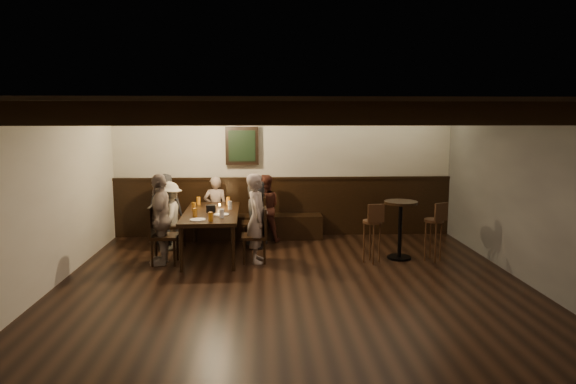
{
  "coord_description": "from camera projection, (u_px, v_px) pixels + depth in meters",
  "views": [
    {
      "loc": [
        -0.41,
        -6.34,
        2.29
      ],
      "look_at": [
        -0.03,
        1.3,
        1.17
      ],
      "focal_mm": 32.0,
      "sensor_mm": 36.0,
      "label": 1
    }
  ],
  "objects": [
    {
      "name": "candle",
      "position": [
        220.0,
        207.0,
        8.77
      ],
      "size": [
        0.05,
        0.05,
        0.05
      ],
      "primitive_type": "cylinder",
      "color": "beige",
      "rests_on": "dining_table"
    },
    {
      "name": "chair_right_near",
      "position": [
        255.0,
        232.0,
        9.03
      ],
      "size": [
        0.43,
        0.43,
        0.92
      ],
      "rotation": [
        0.0,
        0.0,
        1.59
      ],
      "color": "black",
      "rests_on": "floor"
    },
    {
      "name": "plate_near",
      "position": [
        198.0,
        220.0,
        7.77
      ],
      "size": [
        0.24,
        0.24,
        0.01
      ],
      "primitive_type": "cylinder",
      "color": "white",
      "rests_on": "dining_table"
    },
    {
      "name": "chair_left_near",
      "position": [
        172.0,
        234.0,
        8.93
      ],
      "size": [
        0.41,
        0.41,
        0.87
      ],
      "rotation": [
        0.0,
        0.0,
        -1.55
      ],
      "color": "black",
      "rests_on": "floor"
    },
    {
      "name": "bar_stool_left",
      "position": [
        372.0,
        240.0,
        8.09
      ],
      "size": [
        0.31,
        0.33,
        0.96
      ],
      "rotation": [
        0.0,
        0.0,
        0.17
      ],
      "color": "#321E10",
      "rests_on": "floor"
    },
    {
      "name": "pint_b",
      "position": [
        228.0,
        201.0,
        9.12
      ],
      "size": [
        0.07,
        0.07,
        0.14
      ],
      "primitive_type": "cylinder",
      "color": "#BF7219",
      "rests_on": "dining_table"
    },
    {
      "name": "condiment_caddy",
      "position": [
        211.0,
        209.0,
        8.41
      ],
      "size": [
        0.15,
        0.1,
        0.12
      ],
      "primitive_type": "cube",
      "color": "black",
      "rests_on": "dining_table"
    },
    {
      "name": "person_left_far",
      "position": [
        161.0,
        219.0,
        7.98
      ],
      "size": [
        0.37,
        0.85,
        1.43
      ],
      "primitive_type": "imported",
      "rotation": [
        0.0,
        0.0,
        -1.55
      ],
      "color": "gray",
      "rests_on": "floor"
    },
    {
      "name": "pint_a",
      "position": [
        198.0,
        201.0,
        9.13
      ],
      "size": [
        0.07,
        0.07,
        0.14
      ],
      "primitive_type": "cylinder",
      "color": "#BF7219",
      "rests_on": "dining_table"
    },
    {
      "name": "bar_stool_right",
      "position": [
        433.0,
        239.0,
        8.19
      ],
      "size": [
        0.34,
        0.35,
        0.96
      ],
      "rotation": [
        0.0,
        0.0,
        0.48
      ],
      "color": "#321E10",
      "rests_on": "floor"
    },
    {
      "name": "pint_c",
      "position": [
        194.0,
        207.0,
        8.54
      ],
      "size": [
        0.07,
        0.07,
        0.14
      ],
      "primitive_type": "cylinder",
      "color": "#BF7219",
      "rests_on": "dining_table"
    },
    {
      "name": "person_bench_right",
      "position": [
        264.0,
        208.0,
        9.44
      ],
      "size": [
        0.62,
        0.49,
        1.25
      ],
      "primitive_type": "imported",
      "rotation": [
        0.0,
        0.0,
        3.16
      ],
      "color": "#50261B",
      "rests_on": "floor"
    },
    {
      "name": "room",
      "position": [
        270.0,
        190.0,
        8.63
      ],
      "size": [
        7.0,
        7.0,
        7.0
      ],
      "color": "black",
      "rests_on": "ground"
    },
    {
      "name": "dining_table",
      "position": [
        211.0,
        215.0,
        8.48
      ],
      "size": [
        0.93,
        1.99,
        0.74
      ],
      "rotation": [
        0.0,
        0.0,
        0.02
      ],
      "color": "black",
      "rests_on": "floor"
    },
    {
      "name": "high_top_table",
      "position": [
        400.0,
        221.0,
        8.28
      ],
      "size": [
        0.53,
        0.53,
        0.95
      ],
      "color": "black",
      "rests_on": "floor"
    },
    {
      "name": "person_right_near",
      "position": [
        257.0,
        214.0,
        8.99
      ],
      "size": [
        0.39,
        0.59,
        1.19
      ],
      "primitive_type": "imported",
      "rotation": [
        0.0,
        0.0,
        1.59
      ],
      "color": "#29292B",
      "rests_on": "floor"
    },
    {
      "name": "chair_left_far",
      "position": [
        164.0,
        246.0,
        8.04
      ],
      "size": [
        0.43,
        0.43,
        0.92
      ],
      "rotation": [
        0.0,
        0.0,
        -1.55
      ],
      "color": "black",
      "rests_on": "floor"
    },
    {
      "name": "plate_far",
      "position": [
        221.0,
        214.0,
        8.19
      ],
      "size": [
        0.24,
        0.24,
        0.01
      ],
      "primitive_type": "cylinder",
      "color": "white",
      "rests_on": "dining_table"
    },
    {
      "name": "person_bench_left",
      "position": [
        165.0,
        209.0,
        9.31
      ],
      "size": [
        0.63,
        0.42,
        1.28
      ],
      "primitive_type": "imported",
      "rotation": [
        0.0,
        0.0,
        3.16
      ],
      "color": "#27282A",
      "rests_on": "floor"
    },
    {
      "name": "pint_g",
      "position": [
        211.0,
        217.0,
        7.68
      ],
      "size": [
        0.07,
        0.07,
        0.14
      ],
      "primitive_type": "cylinder",
      "color": "#BF7219",
      "rests_on": "dining_table"
    },
    {
      "name": "pint_d",
      "position": [
        230.0,
        205.0,
        8.68
      ],
      "size": [
        0.07,
        0.07,
        0.14
      ],
      "primitive_type": "cylinder",
      "color": "silver",
      "rests_on": "dining_table"
    },
    {
      "name": "person_left_near",
      "position": [
        170.0,
        216.0,
        8.88
      ],
      "size": [
        0.46,
        0.78,
        1.19
      ],
      "primitive_type": "imported",
      "rotation": [
        0.0,
        0.0,
        -1.55
      ],
      "color": "#ADA892",
      "rests_on": "floor"
    },
    {
      "name": "pint_e",
      "position": [
        195.0,
        213.0,
        8.0
      ],
      "size": [
        0.07,
        0.07,
        0.14
      ],
      "primitive_type": "cylinder",
      "color": "#BF7219",
      "rests_on": "dining_table"
    },
    {
      "name": "pint_f",
      "position": [
        222.0,
        213.0,
        7.93
      ],
      "size": [
        0.07,
        0.07,
        0.14
      ],
      "primitive_type": "cylinder",
      "color": "silver",
      "rests_on": "dining_table"
    },
    {
      "name": "person_bench_centre",
      "position": [
        216.0,
        208.0,
        9.53
      ],
      "size": [
        0.45,
        0.3,
        1.21
      ],
      "primitive_type": "imported",
      "rotation": [
        0.0,
        0.0,
        3.16
      ],
      "color": "gray",
      "rests_on": "floor"
    },
    {
      "name": "person_right_far",
      "position": [
        257.0,
        218.0,
        8.08
      ],
      "size": [
        0.35,
        0.52,
        1.41
      ],
      "primitive_type": "imported",
      "rotation": [
        0.0,
        0.0,
        1.59
      ],
      "color": "gray",
      "rests_on": "floor"
    },
    {
      "name": "chair_right_far",
      "position": [
        255.0,
        245.0,
        8.15
      ],
      "size": [
        0.41,
        0.41,
        0.87
      ],
      "rotation": [
        0.0,
        0.0,
        1.59
      ],
      "color": "black",
      "rests_on": "floor"
    }
  ]
}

